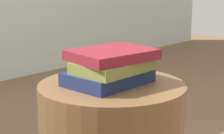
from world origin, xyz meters
The scene contains 3 objects.
book_navy centered at (-0.01, 0.01, 0.53)m, with size 0.26×0.18×0.04m, color #19234C.
book_olive centered at (-0.01, -0.01, 0.57)m, with size 0.24×0.16×0.04m, color olive.
book_maroon centered at (0.00, 0.00, 0.60)m, with size 0.25×0.19×0.03m, color maroon.
Camera 1 is at (-0.96, -0.90, 0.86)m, focal length 68.33 mm.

